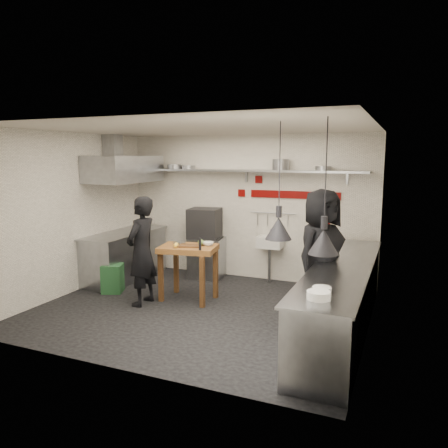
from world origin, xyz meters
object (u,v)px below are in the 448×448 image
at_px(combi_oven, 205,223).
at_px(oven_stand, 207,257).
at_px(chef_left, 142,251).
at_px(green_bin, 113,278).
at_px(prep_table, 188,273).
at_px(chef_right, 320,256).

bearing_deg(combi_oven, oven_stand, 6.56).
distance_m(combi_oven, chef_left, 1.88).
distance_m(oven_stand, green_bin, 1.91).
height_order(prep_table, chef_left, chef_left).
height_order(oven_stand, prep_table, prep_table).
bearing_deg(oven_stand, combi_oven, -173.44).
distance_m(combi_oven, prep_table, 1.54).
bearing_deg(prep_table, chef_left, -150.36).
bearing_deg(combi_oven, chef_right, -38.17).
relative_size(green_bin, prep_table, 0.54).
xyz_separation_m(oven_stand, chef_left, (-0.28, -1.87, 0.48)).
relative_size(prep_table, chef_right, 0.47).
bearing_deg(chef_right, green_bin, 114.61).
xyz_separation_m(prep_table, chef_left, (-0.59, -0.49, 0.42)).
bearing_deg(oven_stand, green_bin, -134.34).
relative_size(combi_oven, chef_right, 0.30).
relative_size(oven_stand, green_bin, 1.60).
distance_m(green_bin, prep_table, 1.46).
xyz_separation_m(oven_stand, combi_oven, (-0.04, -0.01, 0.69)).
distance_m(prep_table, chef_left, 0.87).
height_order(chef_left, chef_right, chef_right).
xyz_separation_m(green_bin, prep_table, (1.43, 0.16, 0.21)).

